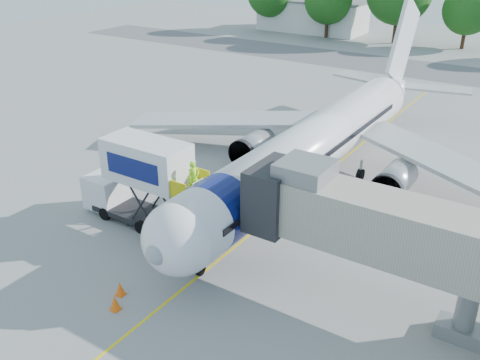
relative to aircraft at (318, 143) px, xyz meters
The scene contains 12 objects.
ground 5.07m from the aircraft, 90.00° to the right, with size 160.00×160.00×0.00m, color gray.
guidance_line 5.06m from the aircraft, 90.00° to the right, with size 0.15×70.00×0.01m, color yellow.
taxiway_strip 37.99m from the aircraft, 90.00° to the left, with size 120.00×10.00×0.01m, color #59595B.
aircraft is the anchor object (origin of this frame).
jet_bridge 13.77m from the aircraft, 54.30° to the right, with size 13.90×3.20×6.60m.
catering_hiloader 12.76m from the aircraft, 119.36° to the right, with size 8.56×2.44×5.50m.
ground_tug 19.75m from the aircraft, 95.80° to the right, with size 3.30×2.07×1.23m.
safety_cone_a 18.33m from the aircraft, 95.29° to the right, with size 0.50×0.50×0.80m.
safety_cone_b 17.47m from the aircraft, 97.60° to the right, with size 0.48×0.48×0.76m.
outbuilding_left 62.50m from the aircraft, 116.61° to the left, with size 18.40×8.40×5.30m.
tree_b 56.53m from the aircraft, 114.25° to the left, with size 7.71×7.71×9.83m.
tree_d 54.46m from the aircraft, 92.30° to the left, with size 7.33×7.33×9.35m.
Camera 1 is at (14.44, -27.72, 16.41)m, focal length 40.00 mm.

